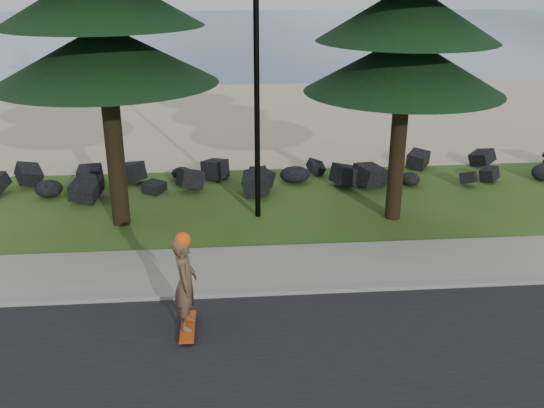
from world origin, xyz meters
name	(u,v)px	position (x,y,z in m)	size (l,w,h in m)	color
ground	(267,273)	(0.00, 0.00, 0.00)	(160.00, 160.00, 0.00)	#2B4616
kerb	(270,292)	(0.00, -0.90, 0.05)	(160.00, 0.20, 0.10)	gray
sidewalk	(266,267)	(0.00, 0.20, 0.04)	(160.00, 2.00, 0.08)	gray
beach_sand	(242,116)	(0.00, 14.50, 0.01)	(160.00, 15.00, 0.01)	#C5B783
ocean	(229,31)	(0.00, 51.00, 0.00)	(160.00, 58.00, 0.01)	#3D5B75
seawall_boulders	(253,185)	(0.00, 5.60, 0.00)	(60.00, 2.40, 1.10)	black
lamp_post	(256,56)	(0.00, 3.20, 4.13)	(0.25, 0.14, 8.14)	black
skateboarder	(185,284)	(-1.59, -2.09, 0.97)	(0.42, 1.04, 1.93)	#CB3F0B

